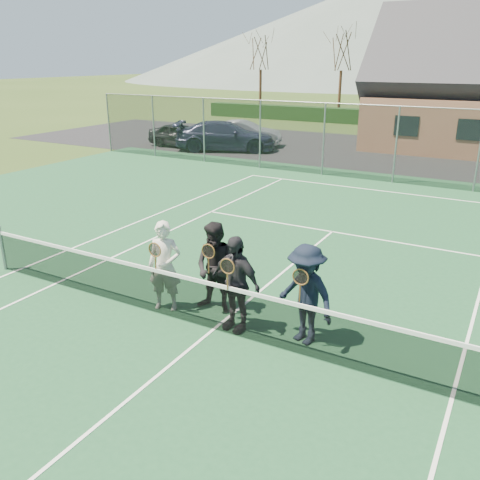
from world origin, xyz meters
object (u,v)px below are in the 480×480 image
at_px(car_a, 181,135).
at_px(player_a, 165,266).
at_px(car_b, 244,133).
at_px(player_b, 216,268).
at_px(player_d, 306,294).
at_px(tennis_net, 213,304).
at_px(player_c, 235,283).
at_px(car_c, 225,136).

height_order(car_a, player_a, player_a).
xyz_separation_m(car_a, car_b, (2.85, 2.15, 0.04)).
bearing_deg(player_b, player_d, -7.31).
distance_m(car_a, tennis_net, 20.75).
distance_m(car_a, player_b, 19.98).
height_order(player_c, player_d, same).
distance_m(car_b, player_b, 20.26).
bearing_deg(car_a, car_b, -50.97).
distance_m(car_c, tennis_net, 19.41).
bearing_deg(car_c, player_b, -173.23).
distance_m(car_b, tennis_net, 21.04).
xyz_separation_m(car_a, player_c, (12.86, -16.27, 0.27)).
relative_size(car_c, player_b, 2.98).
bearing_deg(player_c, player_a, 179.27).
bearing_deg(car_b, car_c, 162.05).
xyz_separation_m(car_b, tennis_net, (9.70, -18.68, -0.16)).
bearing_deg(car_a, player_c, -139.68).
distance_m(car_a, car_c, 2.79).
xyz_separation_m(car_b, player_c, (10.01, -18.42, 0.22)).
distance_m(player_a, player_d, 2.87).
xyz_separation_m(car_a, player_a, (11.27, -16.25, 0.27)).
xyz_separation_m(car_c, player_d, (11.36, -16.32, 0.14)).
height_order(car_b, player_b, player_b).
bearing_deg(player_d, tennis_net, -164.33).
xyz_separation_m(player_a, player_b, (0.92, 0.42, -0.00)).
xyz_separation_m(car_b, player_a, (8.42, -18.40, 0.22)).
distance_m(tennis_net, player_a, 1.36).
xyz_separation_m(player_a, player_d, (2.86, 0.17, -0.00)).
relative_size(car_c, player_d, 2.98).
bearing_deg(player_a, car_b, 114.59).
bearing_deg(player_a, car_c, 117.24).
xyz_separation_m(car_b, player_b, (9.34, -17.98, 0.22)).
bearing_deg(car_b, player_b, -168.41).
relative_size(tennis_net, player_c, 6.49).
bearing_deg(player_a, tennis_net, -12.02).
relative_size(car_c, player_a, 2.98).
height_order(car_b, car_c, car_c).
bearing_deg(car_a, player_d, -136.67).
distance_m(player_b, player_c, 0.81).
height_order(car_c, tennis_net, car_c).
distance_m(player_a, player_b, 1.01).
bearing_deg(player_c, tennis_net, -141.36).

